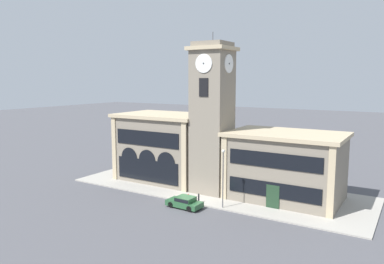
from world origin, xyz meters
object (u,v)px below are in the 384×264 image
(parked_car_near, at_px, (185,202))
(bollard, at_px, (199,198))
(fire_hydrant, at_px, (188,198))
(street_lamp, at_px, (223,170))

(parked_car_near, relative_size, bollard, 3.91)
(parked_car_near, distance_m, fire_hydrant, 1.95)
(street_lamp, xyz_separation_m, fire_hydrant, (-4.50, -0.09, -3.84))
(parked_car_near, relative_size, fire_hydrant, 4.77)
(street_lamp, relative_size, fire_hydrant, 7.60)
(fire_hydrant, bearing_deg, bollard, 10.20)
(bollard, distance_m, fire_hydrant, 1.33)
(parked_car_near, bearing_deg, street_lamp, -150.91)
(parked_car_near, bearing_deg, bollard, -104.31)
(parked_car_near, xyz_separation_m, fire_hydrant, (-0.68, 1.83, -0.12))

